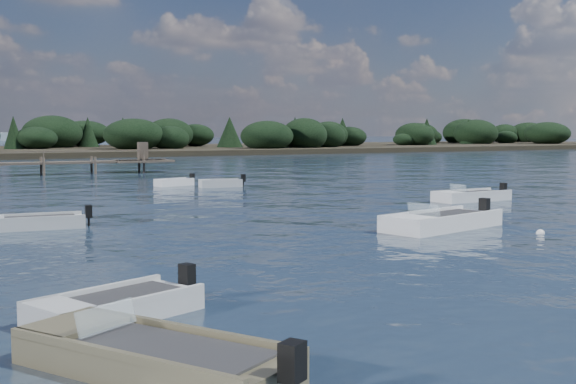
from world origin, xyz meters
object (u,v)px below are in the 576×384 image
dinghy_mid_grey (32,225)px  dinghy_near_olive (153,363)px  tender_far_grey_b (221,185)px  tender_far_white (174,184)px  dinghy_mid_white_a (442,224)px  dinghy_extra_a (116,311)px  dinghy_mid_white_b (471,198)px

dinghy_mid_grey → dinghy_near_olive: size_ratio=0.86×
dinghy_mid_grey → tender_far_grey_b: 20.81m
dinghy_near_olive → tender_far_white: bearing=72.1°
dinghy_mid_white_a → dinghy_extra_a: bearing=-152.1°
dinghy_near_olive → dinghy_mid_white_b: (23.34, 19.56, -0.01)m
tender_far_grey_b → dinghy_mid_white_b: (9.07, -14.59, 0.00)m
tender_far_white → dinghy_mid_grey: size_ratio=0.70×
dinghy_extra_a → dinghy_mid_grey: dinghy_extra_a is taller
dinghy_mid_white_b → dinghy_extra_a: bearing=-145.5°
dinghy_near_olive → tender_far_grey_b: size_ratio=1.58×
dinghy_mid_white_a → tender_far_white: bearing=97.1°
dinghy_mid_white_a → dinghy_near_olive: 18.83m
dinghy_mid_white_a → tender_far_grey_b: size_ratio=1.87×
dinghy_mid_grey → tender_far_grey_b: (13.92, 15.46, 0.00)m
tender_far_grey_b → dinghy_mid_white_b: dinghy_mid_white_b is taller
dinghy_extra_a → dinghy_mid_white_b: dinghy_mid_white_b is taller
dinghy_extra_a → dinghy_mid_white_a: bearing=27.9°
dinghy_mid_grey → dinghy_mid_white_b: size_ratio=0.90×
dinghy_extra_a → tender_far_white: size_ratio=1.30×
tender_far_white → dinghy_mid_white_b: size_ratio=0.63×
dinghy_mid_white_a → dinghy_mid_grey: bearing=153.7°
tender_far_white → dinghy_mid_white_a: (3.12, -25.13, 0.03)m
dinghy_mid_white_a → dinghy_mid_white_b: bearing=43.9°
tender_far_grey_b → dinghy_mid_white_b: 17.18m
dinghy_extra_a → dinghy_mid_white_a: 16.63m
tender_far_white → dinghy_mid_grey: 21.26m
dinghy_mid_grey → dinghy_mid_white_a: size_ratio=0.73×
dinghy_mid_grey → dinghy_mid_white_a: (14.57, -7.22, 0.03)m
tender_far_grey_b → dinghy_extra_a: bearing=-114.7°
dinghy_extra_a → tender_far_grey_b: bearing=65.3°
tender_far_grey_b → dinghy_mid_white_b: size_ratio=0.66×
tender_far_white → dinghy_near_olive: (-11.81, -36.61, 0.02)m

